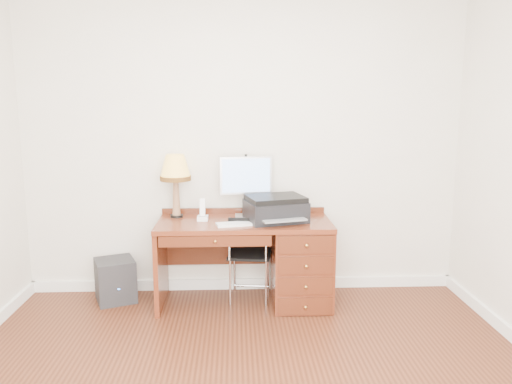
{
  "coord_description": "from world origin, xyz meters",
  "views": [
    {
      "loc": [
        -0.07,
        -2.81,
        1.77
      ],
      "look_at": [
        0.09,
        1.2,
        1.04
      ],
      "focal_mm": 35.0,
      "sensor_mm": 36.0,
      "label": 1
    }
  ],
  "objects_px": {
    "monitor": "(246,179)",
    "phone": "(203,214)",
    "equipment_box": "(115,280)",
    "chair": "(250,249)",
    "desk": "(281,257)",
    "printer": "(276,209)",
    "leg_lamp": "(175,171)"
  },
  "relations": [
    {
      "from": "monitor",
      "to": "phone",
      "type": "bearing_deg",
      "value": -165.08
    },
    {
      "from": "equipment_box",
      "to": "chair",
      "type": "bearing_deg",
      "value": -25.11
    },
    {
      "from": "phone",
      "to": "desk",
      "type": "bearing_deg",
      "value": -0.97
    },
    {
      "from": "printer",
      "to": "phone",
      "type": "relative_size",
      "value": 2.96
    },
    {
      "from": "monitor",
      "to": "phone",
      "type": "distance_m",
      "value": 0.51
    },
    {
      "from": "phone",
      "to": "equipment_box",
      "type": "bearing_deg",
      "value": 176.79
    },
    {
      "from": "leg_lamp",
      "to": "chair",
      "type": "distance_m",
      "value": 0.95
    },
    {
      "from": "phone",
      "to": "equipment_box",
      "type": "relative_size",
      "value": 0.51
    },
    {
      "from": "phone",
      "to": "equipment_box",
      "type": "height_order",
      "value": "phone"
    },
    {
      "from": "monitor",
      "to": "leg_lamp",
      "type": "xyz_separation_m",
      "value": [
        -0.63,
        -0.02,
        0.07
      ]
    },
    {
      "from": "desk",
      "to": "phone",
      "type": "distance_m",
      "value": 0.79
    },
    {
      "from": "printer",
      "to": "equipment_box",
      "type": "distance_m",
      "value": 1.58
    },
    {
      "from": "leg_lamp",
      "to": "chair",
      "type": "xyz_separation_m",
      "value": [
        0.65,
        -0.13,
        -0.68
      ]
    },
    {
      "from": "desk",
      "to": "phone",
      "type": "relative_size",
      "value": 7.74
    },
    {
      "from": "leg_lamp",
      "to": "chair",
      "type": "bearing_deg",
      "value": -11.55
    },
    {
      "from": "leg_lamp",
      "to": "chair",
      "type": "relative_size",
      "value": 0.71
    },
    {
      "from": "monitor",
      "to": "printer",
      "type": "xyz_separation_m",
      "value": [
        0.25,
        -0.2,
        -0.23
      ]
    },
    {
      "from": "printer",
      "to": "leg_lamp",
      "type": "xyz_separation_m",
      "value": [
        -0.88,
        0.18,
        0.3
      ]
    },
    {
      "from": "monitor",
      "to": "equipment_box",
      "type": "xyz_separation_m",
      "value": [
        -1.18,
        -0.1,
        -0.9
      ]
    },
    {
      "from": "monitor",
      "to": "leg_lamp",
      "type": "height_order",
      "value": "leg_lamp"
    },
    {
      "from": "leg_lamp",
      "to": "equipment_box",
      "type": "height_order",
      "value": "leg_lamp"
    },
    {
      "from": "desk",
      "to": "phone",
      "type": "height_order",
      "value": "phone"
    },
    {
      "from": "desk",
      "to": "printer",
      "type": "xyz_separation_m",
      "value": [
        -0.05,
        -0.01,
        0.44
      ]
    },
    {
      "from": "printer",
      "to": "chair",
      "type": "bearing_deg",
      "value": 154.22
    },
    {
      "from": "monitor",
      "to": "equipment_box",
      "type": "relative_size",
      "value": 1.42
    },
    {
      "from": "printer",
      "to": "monitor",
      "type": "bearing_deg",
      "value": 125.95
    },
    {
      "from": "desk",
      "to": "phone",
      "type": "xyz_separation_m",
      "value": [
        -0.68,
        0.03,
        0.39
      ]
    },
    {
      "from": "desk",
      "to": "equipment_box",
      "type": "relative_size",
      "value": 3.94
    },
    {
      "from": "chair",
      "to": "equipment_box",
      "type": "relative_size",
      "value": 2.08
    },
    {
      "from": "desk",
      "to": "leg_lamp",
      "type": "bearing_deg",
      "value": 169.66
    },
    {
      "from": "phone",
      "to": "chair",
      "type": "bearing_deg",
      "value": 2.29
    },
    {
      "from": "printer",
      "to": "chair",
      "type": "height_order",
      "value": "printer"
    }
  ]
}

